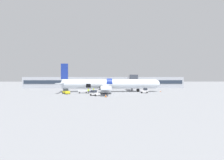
{
  "coord_description": "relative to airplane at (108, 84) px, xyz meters",
  "views": [
    {
      "loc": [
        1.8,
        -50.99,
        4.8
      ],
      "look_at": [
        3.47,
        4.08,
        4.52
      ],
      "focal_mm": 24.0,
      "sensor_mm": 36.0,
      "label": 1
    }
  ],
  "objects": [
    {
      "name": "baggage_tug_rear",
      "position": [
        -4.03,
        -13.1,
        -2.21
      ],
      "size": [
        3.15,
        3.03,
        1.57
      ],
      "color": "white",
      "rests_on": "ground_plane"
    },
    {
      "name": "safety_cone_engine_left",
      "position": [
        -0.72,
        -16.98,
        -2.55
      ],
      "size": [
        0.6,
        0.6,
        0.72
      ],
      "color": "black",
      "rests_on": "ground_plane"
    },
    {
      "name": "jet_bridge_stub",
      "position": [
        10.2,
        5.68,
        2.2
      ],
      "size": [
        3.17,
        9.72,
        6.61
      ],
      "color": "#4C4C51",
      "rests_on": "ground_plane"
    },
    {
      "name": "ground_plane",
      "position": [
        -2.06,
        -5.95,
        -2.89
      ],
      "size": [
        500.0,
        500.0,
        0.0
      ],
      "primitive_type": "plane",
      "color": "gray"
    },
    {
      "name": "ground_crew_driver",
      "position": [
        -6.66,
        -6.82,
        -1.95
      ],
      "size": [
        0.57,
        0.57,
        1.78
      ],
      "color": "#2D2D33",
      "rests_on": "ground_plane"
    },
    {
      "name": "airplane",
      "position": [
        0.0,
        0.0,
        0.0
      ],
      "size": [
        39.02,
        32.3,
        10.71
      ],
      "color": "silver",
      "rests_on": "ground_plane"
    },
    {
      "name": "baggage_tug_mid",
      "position": [
        -13.83,
        -7.64,
        -2.14
      ],
      "size": [
        2.97,
        3.45,
        1.74
      ],
      "color": "yellow",
      "rests_on": "ground_plane"
    },
    {
      "name": "baggage_cart_queued",
      "position": [
        -8.67,
        -5.08,
        -2.38
      ],
      "size": [
        4.24,
        2.25,
        1.01
      ],
      "color": "silver",
      "rests_on": "ground_plane"
    },
    {
      "name": "ground_crew_helper",
      "position": [
        0.41,
        -6.31,
        -2.05
      ],
      "size": [
        0.55,
        0.42,
        1.59
      ],
      "color": "#1E2338",
      "rests_on": "ground_plane"
    },
    {
      "name": "ground_crew_loader_a",
      "position": [
        -5.24,
        -2.72,
        -2.03
      ],
      "size": [
        0.45,
        0.57,
        1.62
      ],
      "color": "#2D2D33",
      "rests_on": "ground_plane"
    },
    {
      "name": "baggage_cart_loading",
      "position": [
        -3.8,
        -5.31,
        -2.4
      ],
      "size": [
        3.69,
        2.57,
        0.96
      ],
      "color": "#B7BABF",
      "rests_on": "ground_plane"
    },
    {
      "name": "baggage_tug_lead",
      "position": [
        12.59,
        -5.36,
        -2.16
      ],
      "size": [
        2.84,
        1.9,
        1.75
      ],
      "color": "silver",
      "rests_on": "ground_plane"
    },
    {
      "name": "safety_cone_nose",
      "position": [
        19.74,
        -1.11,
        -2.59
      ],
      "size": [
        0.45,
        0.45,
        0.63
      ],
      "color": "black",
      "rests_on": "ground_plane"
    },
    {
      "name": "ground_crew_supervisor",
      "position": [
        0.66,
        -3.51,
        -1.97
      ],
      "size": [
        0.56,
        0.55,
        1.75
      ],
      "color": "black",
      "rests_on": "ground_plane"
    },
    {
      "name": "ground_crew_marshal",
      "position": [
        -1.03,
        -3.12,
        -2.04
      ],
      "size": [
        0.5,
        0.54,
        1.62
      ],
      "color": "#2D2D33",
      "rests_on": "ground_plane"
    },
    {
      "name": "suitcase_on_tarmac_upright",
      "position": [
        -5.06,
        -7.63,
        -2.58
      ],
      "size": [
        0.46,
        0.3,
        0.71
      ],
      "color": "#1E2347",
      "rests_on": "ground_plane"
    },
    {
      "name": "terminal_strip",
      "position": [
        -2.06,
        28.65,
        0.12
      ],
      "size": [
        87.64,
        9.2,
        6.01
      ],
      "color": "#9EA3AD",
      "rests_on": "ground_plane"
    },
    {
      "name": "ground_crew_loader_b",
      "position": [
        0.09,
        -4.75,
        -1.97
      ],
      "size": [
        0.56,
        0.56,
        1.73
      ],
      "color": "black",
      "rests_on": "ground_plane"
    },
    {
      "name": "suitcase_on_tarmac_spare",
      "position": [
        -5.9,
        -7.36,
        -2.54
      ],
      "size": [
        0.5,
        0.39,
        0.8
      ],
      "color": "#1E2347",
      "rests_on": "ground_plane"
    }
  ]
}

